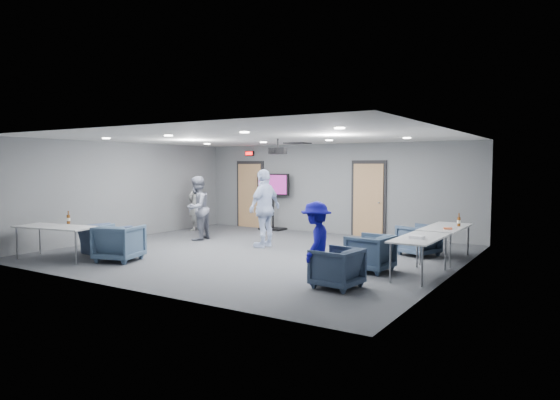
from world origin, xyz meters
The scene contains 29 objects.
floor centered at (0.00, 0.00, 0.00)m, with size 9.00×9.00×0.00m, color #383A40.
ceiling centered at (0.00, 0.00, 2.70)m, with size 9.00×9.00×0.00m, color silver.
wall_back centered at (0.00, 4.00, 1.35)m, with size 9.00×0.02×2.70m, color slate.
wall_front centered at (0.00, -4.00, 1.35)m, with size 9.00×0.02×2.70m, color slate.
wall_left centered at (-4.50, 0.00, 1.35)m, with size 0.02×8.00×2.70m, color slate.
wall_right centered at (4.50, 0.00, 1.35)m, with size 0.02×8.00×2.70m, color slate.
door_left centered at (-3.00, 3.95, 1.07)m, with size 1.06×0.17×2.24m.
door_right centered at (1.20, 3.95, 1.07)m, with size 1.06×0.17×2.24m.
exit_sign centered at (-3.00, 3.93, 2.45)m, with size 0.32×0.08×0.16m.
hvac_diffuser centered at (-0.50, 2.80, 2.69)m, with size 0.60×0.60×0.03m, color black.
downlights centered at (0.00, 0.00, 2.68)m, with size 6.18×3.78×0.02m.
person_a centered at (-3.90, 2.28, 0.84)m, with size 0.61×0.40×1.67m, color gray.
person_b centered at (-2.52, 0.78, 0.88)m, with size 0.86×0.67×1.76m, color slate.
person_c centered at (-0.29, 0.80, 0.98)m, with size 1.15×0.48×1.96m, color #C2D4F9.
person_d centered at (2.65, -1.97, 0.72)m, with size 0.93×0.53×1.44m, color #1A18A0.
chair_right_a centered at (3.35, 1.67, 0.36)m, with size 0.76×0.78×0.71m, color #334258.
chair_right_b centered at (3.06, -0.51, 0.36)m, with size 0.77×0.79×0.72m, color #34455A.
chair_right_c centered at (3.08, -2.04, 0.34)m, with size 0.73×0.75×0.68m, color #324056.
chair_front_a centered at (-1.90, -2.40, 0.39)m, with size 0.84×0.86×0.79m, color #3E536B.
chair_front_b centered at (-2.91, -2.00, 0.33)m, with size 1.01×0.88×0.66m, color #394763.
table_right_a centered at (4.00, 1.47, 0.69)m, with size 0.77×1.84×0.73m.
table_right_b centered at (4.00, -0.43, 0.68)m, with size 0.72×1.73×0.73m.
table_front_left centered at (-3.21, -3.00, 0.69)m, with size 1.95×1.07×0.73m.
bottle_front centered at (-3.38, -2.59, 0.84)m, with size 0.08×0.08×0.30m.
bottle_right centered at (4.23, 1.67, 0.84)m, with size 0.08×0.08×0.29m.
snack_box centered at (4.15, 1.02, 0.75)m, with size 0.17×0.11×0.04m, color #DA5F36.
wrapper centered at (4.01, -0.65, 0.76)m, with size 0.25×0.17×0.06m, color white.
tv_stand centered at (-1.95, 3.75, 1.02)m, with size 1.17×0.56×1.79m.
projector centered at (0.28, 0.51, 2.40)m, with size 0.47×0.43×0.37m.
Camera 1 is at (6.68, -9.54, 2.06)m, focal length 32.00 mm.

